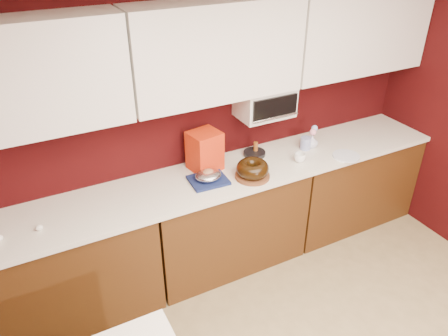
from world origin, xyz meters
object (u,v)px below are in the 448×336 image
toaster_oven (265,101)px  foil_ham_nest (208,175)px  bundt_cake (253,169)px  coffee_mug (300,157)px  blue_jar (305,143)px  flower_vase (312,140)px  pandoro_box (205,151)px

toaster_oven → foil_ham_nest: toaster_oven is taller
bundt_cake → coffee_mug: bundt_cake is taller
foil_ham_nest → blue_jar: 1.00m
toaster_oven → foil_ham_nest: bearing=-161.3°
coffee_mug → flower_vase: size_ratio=0.70×
foil_ham_nest → flower_vase: (1.07, 0.09, 0.01)m
bundt_cake → foil_ham_nest: bearing=162.4°
toaster_oven → coffee_mug: (0.19, -0.28, -0.43)m
flower_vase → toaster_oven: bearing=165.3°
bundt_cake → coffee_mug: 0.48m
toaster_oven → coffee_mug: 0.55m
pandoro_box → blue_jar: 0.94m
foil_ham_nest → coffee_mug: foil_ham_nest is taller
bundt_cake → blue_jar: bundt_cake is taller
foil_ham_nest → flower_vase: flower_vase is taller
toaster_oven → bundt_cake: size_ratio=1.75×
foil_ham_nest → blue_jar: size_ratio=1.88×
flower_vase → pandoro_box: bearing=174.2°
blue_jar → bundt_cake: bearing=-163.3°
coffee_mug → blue_jar: blue_jar is taller
pandoro_box → blue_jar: pandoro_box is taller
pandoro_box → foil_ham_nest: bearing=-118.6°
bundt_cake → coffee_mug: bearing=4.0°
pandoro_box → bundt_cake: bearing=-58.4°
foil_ham_nest → pandoro_box: pandoro_box is taller
foil_ham_nest → blue_jar: bearing=5.3°
bundt_cake → pandoro_box: (-0.27, 0.30, 0.08)m
toaster_oven → pandoro_box: bearing=-178.4°
bundt_cake → toaster_oven: bearing=47.9°
coffee_mug → toaster_oven: bearing=124.5°
toaster_oven → pandoro_box: toaster_oven is taller
blue_jar → flower_vase: size_ratio=0.85×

